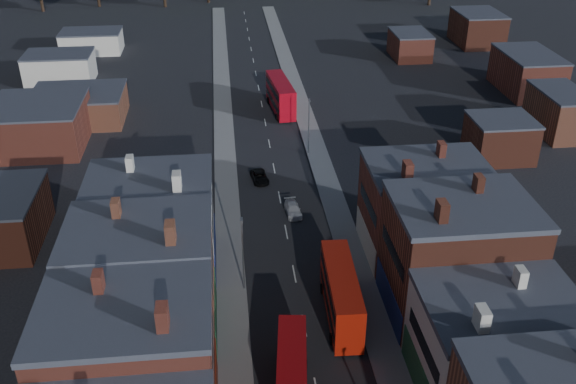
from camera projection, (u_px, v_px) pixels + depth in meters
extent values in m
cube|color=gray|center=(227.00, 192.00, 80.57)|extent=(3.00, 200.00, 0.12)
cube|color=gray|center=(329.00, 187.00, 81.77)|extent=(3.00, 200.00, 0.12)
cylinder|color=slate|center=(243.00, 256.00, 61.39)|extent=(0.16, 0.16, 8.00)
cube|color=slate|center=(242.00, 220.00, 59.45)|extent=(0.25, 0.70, 0.25)
cylinder|color=slate|center=(309.00, 128.00, 88.44)|extent=(0.16, 0.16, 8.00)
cube|color=slate|center=(309.00, 100.00, 86.50)|extent=(0.25, 0.70, 0.25)
cube|color=#AC090C|center=(292.00, 377.00, 49.92)|extent=(3.44, 10.16, 3.98)
cube|color=black|center=(292.00, 384.00, 50.29)|extent=(3.40, 9.38, 0.82)
cube|color=black|center=(292.00, 367.00, 49.46)|extent=(3.40, 9.38, 0.82)
cylinder|color=black|center=(278.00, 365.00, 53.62)|extent=(0.38, 0.93, 0.91)
cylinder|color=black|center=(306.00, 365.00, 53.59)|extent=(0.38, 0.93, 0.91)
cube|color=red|center=(341.00, 294.00, 58.49)|extent=(2.96, 11.28, 4.48)
cube|color=black|center=(341.00, 301.00, 58.91)|extent=(2.99, 10.39, 0.92)
cube|color=black|center=(342.00, 285.00, 57.98)|extent=(2.99, 10.39, 0.92)
cylinder|color=black|center=(332.00, 339.00, 56.30)|extent=(0.34, 1.03, 1.02)
cylinder|color=black|center=(360.00, 337.00, 56.45)|extent=(0.34, 1.03, 1.02)
cylinder|color=black|center=(322.00, 289.00, 62.56)|extent=(0.34, 1.03, 1.02)
cylinder|color=black|center=(348.00, 288.00, 62.71)|extent=(0.34, 1.03, 1.02)
cube|color=#A40714|center=(281.00, 95.00, 103.30)|extent=(3.87, 11.99, 4.71)
cube|color=black|center=(281.00, 100.00, 103.75)|extent=(3.83, 11.06, 0.96)
cube|color=black|center=(280.00, 88.00, 102.76)|extent=(3.83, 11.06, 0.96)
cylinder|color=black|center=(277.00, 117.00, 100.90)|extent=(0.43, 1.10, 1.07)
cylinder|color=black|center=(294.00, 116.00, 101.38)|extent=(0.43, 1.10, 1.07)
cylinder|color=black|center=(268.00, 100.00, 107.35)|extent=(0.43, 1.10, 1.07)
cylinder|color=black|center=(284.00, 99.00, 107.84)|extent=(0.43, 1.10, 1.07)
imported|color=black|center=(260.00, 177.00, 83.02)|extent=(2.48, 4.43, 1.17)
imported|color=silver|center=(293.00, 209.00, 75.76)|extent=(1.98, 4.23, 1.19)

